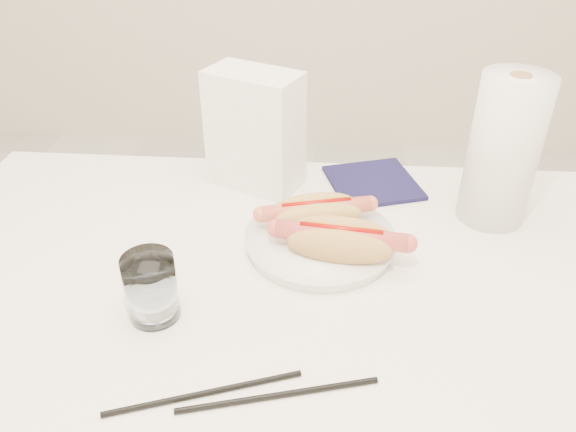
# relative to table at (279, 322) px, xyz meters

# --- Properties ---
(table) EXTENTS (1.20, 0.80, 0.75)m
(table) POSITION_rel_table_xyz_m (0.00, 0.00, 0.00)
(table) COLOR white
(table) RESTS_ON ground
(plate) EXTENTS (0.28, 0.28, 0.02)m
(plate) POSITION_rel_table_xyz_m (0.06, 0.12, 0.07)
(plate) COLOR white
(plate) RESTS_ON table
(hotdog_left) EXTENTS (0.18, 0.10, 0.05)m
(hotdog_left) POSITION_rel_table_xyz_m (0.05, 0.15, 0.10)
(hotdog_left) COLOR tan
(hotdog_left) RESTS_ON plate
(hotdog_right) EXTENTS (0.20, 0.10, 0.05)m
(hotdog_right) POSITION_rel_table_xyz_m (0.09, 0.07, 0.10)
(hotdog_right) COLOR tan
(hotdog_right) RESTS_ON plate
(water_glass) EXTENTS (0.07, 0.07, 0.10)m
(water_glass) POSITION_rel_table_xyz_m (-0.17, -0.06, 0.11)
(water_glass) COLOR white
(water_glass) RESTS_ON table
(chopstick_near) EXTENTS (0.23, 0.09, 0.01)m
(chopstick_near) POSITION_rel_table_xyz_m (-0.07, -0.19, 0.06)
(chopstick_near) COLOR black
(chopstick_near) RESTS_ON table
(chopstick_far) EXTENTS (0.24, 0.07, 0.01)m
(chopstick_far) POSITION_rel_table_xyz_m (0.02, -0.19, 0.06)
(chopstick_far) COLOR black
(chopstick_far) RESTS_ON table
(napkin_box) EXTENTS (0.19, 0.15, 0.22)m
(napkin_box) POSITION_rel_table_xyz_m (-0.07, 0.31, 0.17)
(napkin_box) COLOR white
(napkin_box) RESTS_ON table
(navy_napkin) EXTENTS (0.20, 0.20, 0.01)m
(navy_napkin) POSITION_rel_table_xyz_m (0.15, 0.32, 0.06)
(navy_napkin) COLOR #131137
(navy_napkin) RESTS_ON table
(paper_towel_roll) EXTENTS (0.12, 0.12, 0.25)m
(paper_towel_roll) POSITION_rel_table_xyz_m (0.35, 0.23, 0.19)
(paper_towel_roll) COLOR white
(paper_towel_roll) RESTS_ON table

